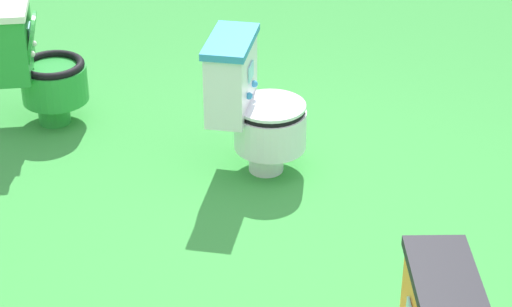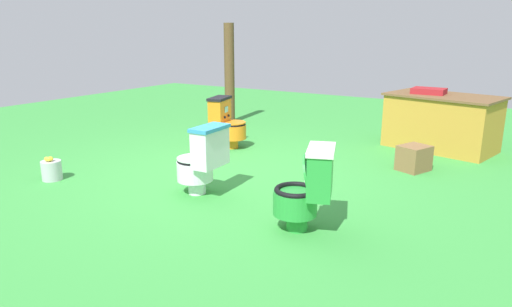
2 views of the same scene
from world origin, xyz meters
TOP-DOWN VIEW (x-y plane):
  - ground at (0.00, 0.00)m, footprint 14.00×14.00m
  - toilet_white at (0.24, -0.74)m, footprint 0.51×0.44m
  - toilet_green at (1.52, -0.98)m, footprint 0.60×0.55m

SIDE VIEW (x-z plane):
  - ground at x=0.00m, z-range 0.00..0.00m
  - toilet_white at x=0.24m, z-range 0.01..0.73m
  - toilet_green at x=1.52m, z-range 0.01..0.74m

